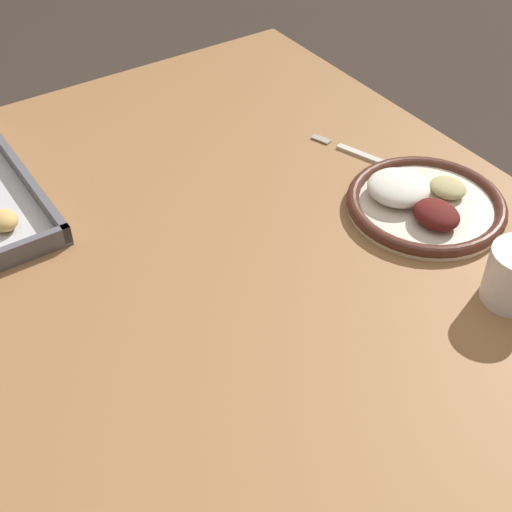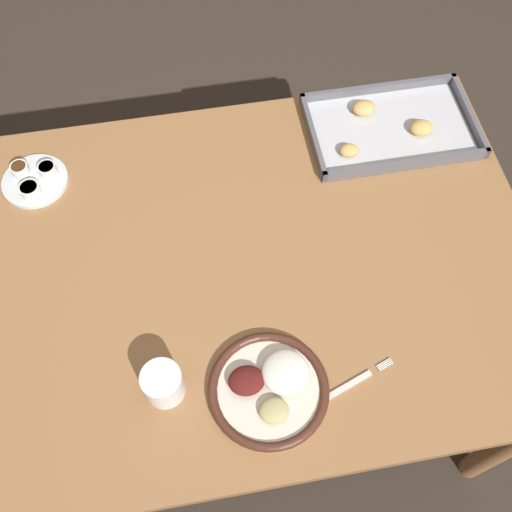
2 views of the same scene
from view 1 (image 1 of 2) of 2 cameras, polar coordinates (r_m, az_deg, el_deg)
dining_table at (r=1.07m, az=-0.34°, el=-4.87°), size 1.26×0.95×0.76m
dinner_plate at (r=1.12m, az=13.25°, el=4.19°), size 0.24×0.24×0.05m
fork at (r=1.23m, az=9.27°, el=7.69°), size 0.21×0.08×0.00m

